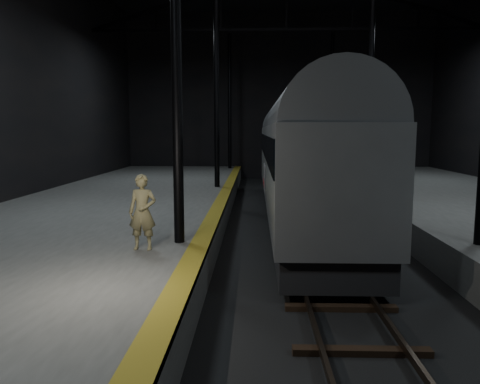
{
  "coord_description": "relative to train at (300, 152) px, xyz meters",
  "views": [
    {
      "loc": [
        -1.86,
        -15.71,
        3.84
      ],
      "look_at": [
        -2.31,
        -1.66,
        2.0
      ],
      "focal_mm": 35.0,
      "sensor_mm": 36.0,
      "label": 1
    }
  ],
  "objects": [
    {
      "name": "ground",
      "position": [
        0.0,
        -3.94,
        -2.96
      ],
      "size": [
        44.0,
        44.0,
        0.0
      ],
      "primitive_type": "plane",
      "color": "black",
      "rests_on": "ground"
    },
    {
      "name": "tactile_strip",
      "position": [
        -3.25,
        -3.94,
        -1.95
      ],
      "size": [
        0.5,
        43.8,
        0.01
      ],
      "primitive_type": "cube",
      "color": "olive",
      "rests_on": "platform_left"
    },
    {
      "name": "train",
      "position": [
        0.0,
        0.0,
        0.0
      ],
      "size": [
        2.97,
        19.85,
        5.31
      ],
      "color": "#9B9EA2",
      "rests_on": "ground"
    },
    {
      "name": "track",
      "position": [
        0.0,
        -3.94,
        -2.89
      ],
      "size": [
        2.4,
        43.0,
        0.24
      ],
      "color": "#3F3328",
      "rests_on": "ground"
    },
    {
      "name": "platform_left",
      "position": [
        -7.5,
        -3.94,
        -2.46
      ],
      "size": [
        9.0,
        43.8,
        1.0
      ],
      "primitive_type": "cube",
      "color": "#52524F",
      "rests_on": "ground"
    },
    {
      "name": "woman",
      "position": [
        -4.55,
        -8.71,
        -1.05
      ],
      "size": [
        0.68,
        0.45,
        1.82
      ],
      "primitive_type": "imported",
      "rotation": [
        0.0,
        0.0,
        -0.03
      ],
      "color": "#968B5C",
      "rests_on": "platform_left"
    }
  ]
}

